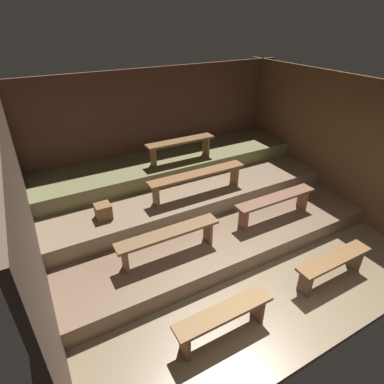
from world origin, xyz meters
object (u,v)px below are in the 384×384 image
(bench_floor_left, at_px, (224,316))
(bench_floor_right, at_px, (333,263))
(bench_lower_right, at_px, (276,201))
(wooden_crate_middle, at_px, (103,211))
(bench_upper_center, at_px, (181,144))
(bench_lower_left, at_px, (169,236))
(bench_middle_center, at_px, (198,177))

(bench_floor_left, relative_size, bench_floor_right, 1.00)
(bench_lower_right, relative_size, wooden_crate_middle, 6.52)
(bench_floor_left, height_order, bench_upper_center, bench_upper_center)
(bench_lower_left, xyz_separation_m, bench_middle_center, (1.09, 1.01, 0.31))
(bench_floor_left, xyz_separation_m, wooden_crate_middle, (-0.78, 2.51, 0.39))
(bench_floor_left, bearing_deg, wooden_crate_middle, 107.37)
(bench_upper_center, distance_m, wooden_crate_middle, 2.19)
(bench_upper_center, relative_size, wooden_crate_middle, 5.79)
(bench_floor_right, relative_size, wooden_crate_middle, 5.30)
(bench_floor_right, distance_m, bench_upper_center, 3.62)
(bench_middle_center, bearing_deg, bench_floor_right, -67.90)
(bench_floor_left, relative_size, bench_lower_right, 0.81)
(bench_upper_center, bearing_deg, bench_floor_left, -108.74)
(bench_lower_left, bearing_deg, bench_upper_center, 57.92)
(bench_floor_left, xyz_separation_m, bench_upper_center, (1.15, 3.39, 0.92))
(bench_lower_right, relative_size, bench_upper_center, 1.12)
(bench_floor_left, height_order, bench_lower_left, bench_lower_left)
(bench_lower_left, height_order, bench_upper_center, bench_upper_center)
(bench_lower_right, distance_m, bench_upper_center, 2.25)
(bench_lower_left, distance_m, bench_middle_center, 1.52)
(bench_floor_left, distance_m, bench_middle_center, 2.71)
(bench_middle_center, xyz_separation_m, bench_upper_center, (0.14, 0.95, 0.29))
(bench_floor_right, height_order, bench_upper_center, bench_upper_center)
(bench_floor_left, relative_size, wooden_crate_middle, 5.30)
(bench_floor_right, bearing_deg, bench_lower_left, 145.51)
(bench_lower_left, xyz_separation_m, wooden_crate_middle, (-0.71, 1.08, 0.07))
(bench_floor_right, xyz_separation_m, bench_middle_center, (-0.99, 2.44, 0.63))
(wooden_crate_middle, bearing_deg, bench_lower_right, -20.60)
(bench_upper_center, height_order, wooden_crate_middle, bench_upper_center)
(bench_lower_left, height_order, bench_lower_right, same)
(bench_middle_center, bearing_deg, wooden_crate_middle, 177.77)
(bench_floor_right, height_order, wooden_crate_middle, wooden_crate_middle)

